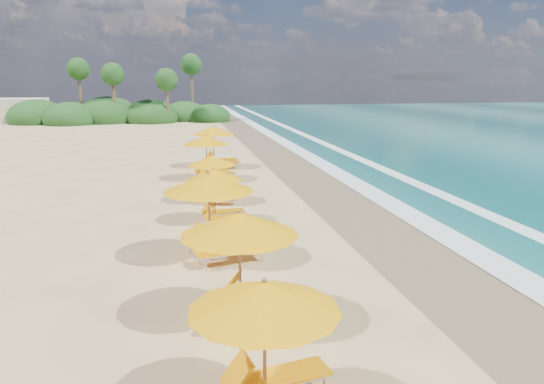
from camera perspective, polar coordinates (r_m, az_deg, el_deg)
name	(u,v)px	position (r m, az deg, el deg)	size (l,w,h in m)	color
ground	(272,224)	(18.56, 0.00, -3.62)	(160.00, 160.00, 0.00)	#DBBC80
wet_sand	(375,218)	(19.68, 11.53, -2.90)	(4.00, 160.00, 0.01)	olive
surf_foam	(440,214)	(20.84, 18.42, -2.37)	(4.00, 160.00, 0.01)	white
station_0	(276,340)	(8.05, 0.42, -16.29)	(2.86, 2.74, 2.37)	olive
station_1	(249,261)	(10.84, -2.61, -7.75)	(3.26, 3.18, 2.57)	olive
station_2	(216,210)	(14.72, -6.32, -2.07)	(3.28, 3.17, 2.65)	olive
station_3	(219,192)	(18.53, -5.99, -0.02)	(2.29, 2.14, 2.06)	olive
station_4	(215,176)	(21.60, -6.39, 1.83)	(2.57, 2.49, 2.08)	olive
station_5	(210,154)	(26.52, -7.00, 4.22)	(2.89, 2.78, 2.38)	olive
station_6	(217,144)	(30.19, -6.20, 5.42)	(2.72, 2.51, 2.52)	olive
treeline	(117,114)	(63.48, -17.03, 8.40)	(25.80, 8.80, 9.74)	#163D14
beach_building	(14,110)	(68.18, -27.06, 8.18)	(7.00, 5.00, 2.80)	beige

